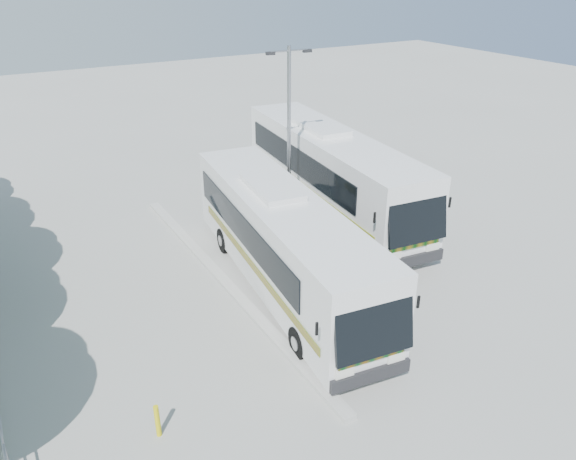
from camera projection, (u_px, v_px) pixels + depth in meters
ground at (305, 290)px, 19.99m from camera, size 100.00×100.00×0.00m
kerb_divider at (223, 279)px, 20.48m from camera, size 0.40×16.00×0.15m
coach_main at (283, 240)px, 19.41m from camera, size 3.80×12.36×3.38m
coach_adjacent at (331, 171)px, 25.38m from camera, size 3.88×13.29×3.64m
lamppost at (289, 134)px, 22.61m from camera, size 1.88×0.34×7.69m
bollard at (158, 421)px, 13.69m from camera, size 0.16×0.16×0.93m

